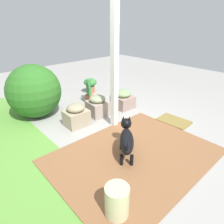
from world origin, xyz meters
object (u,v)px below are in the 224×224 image
stone_planter_near (98,106)px  round_shrub (34,91)px  dog (127,139)px  terracotta_pot_tall (89,94)px  porch_pillar (115,69)px  stone_planter_mid (76,115)px  stone_planter_nearest (123,99)px  terracotta_pot_broad (90,84)px  doormat (174,121)px  ceramic_urn (117,202)px

stone_planter_near → round_shrub: round_shrub is taller
round_shrub → dog: size_ratio=1.74×
terracotta_pot_tall → dog: bearing=157.9°
porch_pillar → stone_planter_mid: porch_pillar is taller
stone_planter_nearest → terracotta_pot_broad: stone_planter_nearest is taller
stone_planter_nearest → doormat: bearing=-167.6°
round_shrub → dog: bearing=-169.4°
stone_planter_nearest → dog: bearing=136.8°
round_shrub → doormat: 2.89m
terracotta_pot_broad → stone_planter_nearest: bearing=177.6°
dog → doormat: (0.10, -1.48, -0.28)m
dog → ceramic_urn: dog is taller
round_shrub → terracotta_pot_broad: round_shrub is taller
porch_pillar → terracotta_pot_tall: size_ratio=3.87×
terracotta_pot_broad → doormat: size_ratio=0.66×
ceramic_urn → round_shrub: bearing=-7.6°
stone_planter_nearest → terracotta_pot_tall: 0.90m
doormat → stone_planter_nearest: bearing=12.4°
porch_pillar → ceramic_urn: (-1.45, 1.30, -0.90)m
stone_planter_mid → doormat: stone_planter_mid is taller
porch_pillar → stone_planter_nearest: bearing=-55.7°
stone_planter_near → round_shrub: 1.32m
porch_pillar → dog: (-0.81, 0.51, -0.79)m
stone_planter_near → dog: dog is taller
round_shrub → terracotta_pot_tall: round_shrub is taller
stone_planter_mid → terracotta_pot_tall: size_ratio=0.79×
round_shrub → terracotta_pot_tall: 1.32m
dog → ceramic_urn: (-0.64, 0.80, -0.11)m
stone_planter_nearest → round_shrub: (0.92, 1.63, 0.34)m
stone_planter_nearest → ceramic_urn: (-1.94, 2.01, -0.01)m
terracotta_pot_tall → stone_planter_nearest: bearing=-156.5°
porch_pillar → stone_planter_mid: bearing=49.1°
stone_planter_nearest → stone_planter_near: (0.07, 0.68, 0.01)m
round_shrub → ceramic_urn: bearing=172.4°
terracotta_pot_broad → stone_planter_near: bearing=149.5°
round_shrub → terracotta_pot_broad: 1.76m
terracotta_pot_tall → terracotta_pot_broad: terracotta_pot_tall is taller
stone_planter_nearest → terracotta_pot_broad: 1.32m
stone_planter_near → terracotta_pot_broad: 1.45m
stone_planter_mid → round_shrub: bearing=22.0°
stone_planter_nearest → doormat: size_ratio=0.78×
round_shrub → terracotta_pot_broad: size_ratio=2.71×
ceramic_urn → doormat: size_ratio=0.62×
terracotta_pot_broad → ceramic_urn: bearing=147.6°
dog → doormat: dog is taller
porch_pillar → ceramic_urn: bearing=138.2°
porch_pillar → doormat: (-0.71, -0.97, -1.07)m
round_shrub → ceramic_urn: round_shrub is taller
terracotta_pot_tall → stone_planter_mid: bearing=132.8°
stone_planter_near → ceramic_urn: 2.41m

